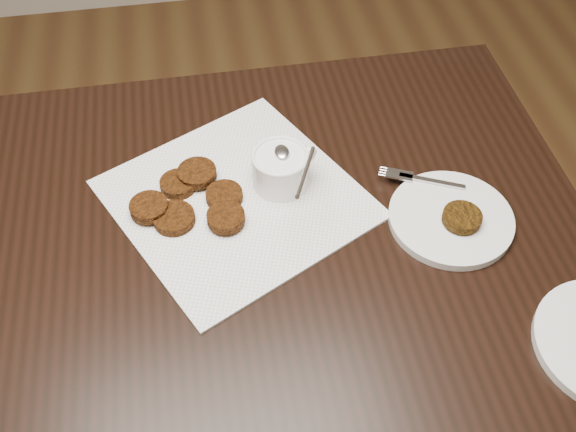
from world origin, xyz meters
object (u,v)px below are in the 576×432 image
at_px(napkin, 236,199).
at_px(sauce_ramekin, 280,154).
at_px(table, 183,387).
at_px(plate_with_patty, 452,215).

xyz_separation_m(napkin, sauce_ramekin, (0.07, 0.02, 0.06)).
relative_size(table, napkin, 3.88).
relative_size(sauce_ramekin, plate_with_patty, 0.66).
bearing_deg(plate_with_patty, table, -179.19).
bearing_deg(plate_with_patty, sauce_ramekin, 153.64).
distance_m(sauce_ramekin, plate_with_patty, 0.27).
bearing_deg(sauce_ramekin, napkin, -164.29).
bearing_deg(napkin, table, -142.47).
xyz_separation_m(table, sauce_ramekin, (0.20, 0.12, 0.44)).
height_order(table, plate_with_patty, plate_with_patty).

